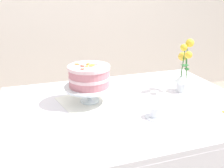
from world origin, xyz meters
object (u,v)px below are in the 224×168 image
(cake_stand, at_px, (90,89))
(teacup, at_px, (156,113))
(layer_cake, at_px, (89,76))
(flower_vase, at_px, (184,71))
(dining_table, at_px, (127,120))

(cake_stand, bearing_deg, teacup, -46.53)
(layer_cake, relative_size, teacup, 2.10)
(cake_stand, distance_m, flower_vase, 0.61)
(cake_stand, xyz_separation_m, flower_vase, (0.60, -0.02, 0.05))
(layer_cake, distance_m, teacup, 0.42)
(cake_stand, height_order, layer_cake, layer_cake)
(cake_stand, bearing_deg, layer_cake, 169.88)
(flower_vase, bearing_deg, cake_stand, 178.53)
(layer_cake, height_order, flower_vase, flower_vase)
(cake_stand, distance_m, layer_cake, 0.08)
(teacup, bearing_deg, dining_table, 116.16)
(dining_table, distance_m, layer_cake, 0.34)
(dining_table, height_order, flower_vase, flower_vase)
(flower_vase, bearing_deg, teacup, -139.95)
(layer_cake, bearing_deg, teacup, -46.52)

